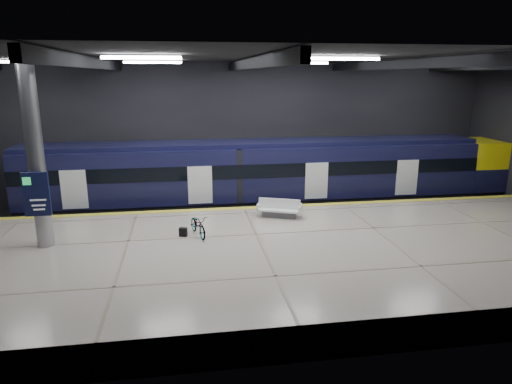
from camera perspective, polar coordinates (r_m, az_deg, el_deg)
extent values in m
plane|color=black|center=(19.76, -0.45, -7.31)|extent=(30.00, 30.00, 0.00)
cube|color=black|center=(26.50, -3.06, 7.22)|extent=(30.00, 0.10, 8.00)
cube|color=black|center=(11.02, 5.72, -3.19)|extent=(30.00, 0.10, 8.00)
cube|color=black|center=(18.37, -0.50, 16.55)|extent=(30.00, 16.00, 0.10)
cube|color=black|center=(18.45, -19.94, 14.94)|extent=(0.25, 16.00, 0.40)
cube|color=black|center=(18.36, -0.50, 15.77)|extent=(0.25, 16.00, 0.40)
cube|color=black|center=(20.14, 17.27, 15.03)|extent=(0.25, 16.00, 0.40)
cube|color=white|center=(16.21, -14.08, 15.99)|extent=(2.60, 0.18, 0.10)
cube|color=white|center=(17.14, 10.93, 16.05)|extent=(2.60, 0.18, 0.10)
cube|color=white|center=(22.20, -12.77, 15.54)|extent=(2.60, 0.18, 0.10)
cube|color=white|center=(22.88, 5.70, 15.77)|extent=(2.60, 0.18, 0.10)
cube|color=white|center=(25.55, 21.61, 14.72)|extent=(2.60, 0.18, 0.10)
cube|color=#B5A999|center=(17.27, 0.80, -8.65)|extent=(30.00, 11.00, 1.10)
cube|color=yellow|center=(21.98, -1.52, -2.00)|extent=(30.00, 0.40, 0.01)
cube|color=gray|center=(24.20, -2.13, -2.98)|extent=(30.00, 0.08, 0.16)
cube|color=gray|center=(25.57, -2.52, -2.03)|extent=(30.00, 0.08, 0.16)
cube|color=black|center=(24.88, -0.11, -1.36)|extent=(24.00, 2.58, 0.80)
cube|color=black|center=(24.45, -0.11, 2.65)|extent=(24.00, 2.80, 2.75)
cube|color=black|center=(24.19, -0.12, 6.12)|extent=(24.00, 2.30, 0.24)
cube|color=black|center=(23.04, 0.43, 2.61)|extent=(24.00, 0.04, 0.70)
cube|color=white|center=(23.82, 7.57, 1.40)|extent=(1.20, 0.05, 1.90)
cube|color=yellow|center=(29.38, 25.86, 3.19)|extent=(2.00, 2.80, 2.75)
cube|color=black|center=(29.52, 26.38, 3.53)|extent=(1.60, 2.38, 0.80)
cube|color=#595B60|center=(20.60, 2.93, -2.76)|extent=(1.57, 1.01, 0.28)
cube|color=white|center=(20.53, 2.94, -2.18)|extent=(2.04, 1.45, 0.08)
cube|color=white|center=(20.46, 2.95, -1.47)|extent=(1.77, 0.78, 0.47)
cube|color=white|center=(20.68, 0.38, -1.71)|extent=(0.36, 0.76, 0.28)
cube|color=white|center=(20.36, 5.54, -2.04)|extent=(0.36, 0.76, 0.28)
imported|color=#99999E|center=(18.30, -7.24, -4.10)|extent=(1.04, 1.78, 0.88)
cube|color=black|center=(18.39, -9.09, -4.96)|extent=(0.34, 0.27, 0.35)
cylinder|color=#9EA0A5|center=(18.16, -25.85, 4.21)|extent=(0.60, 0.60, 6.90)
cube|color=#0F1439|center=(18.03, -25.76, -0.25)|extent=(0.90, 0.12, 1.60)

